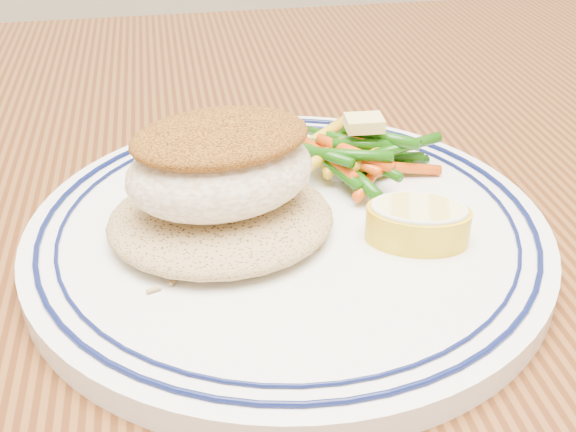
% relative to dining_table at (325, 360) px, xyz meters
% --- Properties ---
extents(dining_table, '(1.50, 0.90, 0.75)m').
position_rel_dining_table_xyz_m(dining_table, '(0.00, 0.00, 0.00)').
color(dining_table, '#46230E').
rests_on(dining_table, ground).
extents(plate, '(0.29, 0.29, 0.02)m').
position_rel_dining_table_xyz_m(plate, '(-0.03, -0.01, 0.11)').
color(plate, white).
rests_on(plate, dining_table).
extents(rice_pilaf, '(0.12, 0.11, 0.02)m').
position_rel_dining_table_xyz_m(rice_pilaf, '(-0.06, -0.01, 0.12)').
color(rice_pilaf, '#A78653').
rests_on(rice_pilaf, plate).
extents(fish_fillet, '(0.11, 0.09, 0.05)m').
position_rel_dining_table_xyz_m(fish_fillet, '(-0.06, -0.01, 0.15)').
color(fish_fillet, '#F8E9CD').
rests_on(fish_fillet, rice_pilaf).
extents(vegetable_pile, '(0.10, 0.10, 0.03)m').
position_rel_dining_table_xyz_m(vegetable_pile, '(0.02, 0.04, 0.13)').
color(vegetable_pile, gold).
rests_on(vegetable_pile, plate).
extents(butter_pat, '(0.02, 0.02, 0.01)m').
position_rel_dining_table_xyz_m(butter_pat, '(0.03, 0.04, 0.14)').
color(butter_pat, '#F5DA78').
rests_on(butter_pat, vegetable_pile).
extents(lemon_wedge, '(0.06, 0.06, 0.02)m').
position_rel_dining_table_xyz_m(lemon_wedge, '(0.04, -0.03, 0.12)').
color(lemon_wedge, yellow).
rests_on(lemon_wedge, plate).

